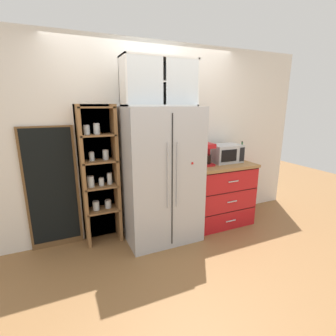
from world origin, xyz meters
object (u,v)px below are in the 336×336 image
at_px(coffee_maker, 206,154).
at_px(bottle_green, 241,152).
at_px(mug_red, 223,161).
at_px(chalkboard_menu, 52,189).
at_px(refrigerator, 161,175).
at_px(microwave, 226,153).

bearing_deg(coffee_maker, bottle_green, 1.51).
xyz_separation_m(mug_red, bottle_green, (0.38, 0.07, 0.08)).
height_order(coffee_maker, chalkboard_menu, chalkboard_menu).
distance_m(refrigerator, coffee_maker, 0.73).
height_order(refrigerator, coffee_maker, refrigerator).
height_order(microwave, coffee_maker, coffee_maker).
distance_m(microwave, mug_red, 0.17).
bearing_deg(chalkboard_menu, coffee_maker, -7.66).
relative_size(mug_red, bottle_green, 0.41).
bearing_deg(mug_red, coffee_maker, 169.31).
relative_size(microwave, chalkboard_menu, 0.29).
distance_m(microwave, chalkboard_menu, 2.39).
xyz_separation_m(microwave, chalkboard_menu, (-2.37, 0.23, -0.29)).
height_order(refrigerator, mug_red, refrigerator).
relative_size(microwave, mug_red, 3.65).
distance_m(coffee_maker, mug_red, 0.29).
distance_m(coffee_maker, bottle_green, 0.65).
bearing_deg(coffee_maker, microwave, 6.45).
distance_m(mug_red, bottle_green, 0.40).
height_order(refrigerator, microwave, refrigerator).
distance_m(refrigerator, mug_red, 0.97).
bearing_deg(chalkboard_menu, microwave, -5.46).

